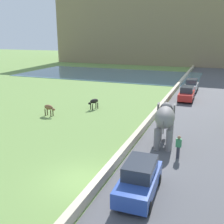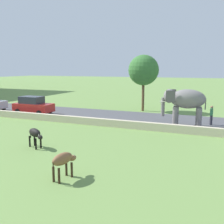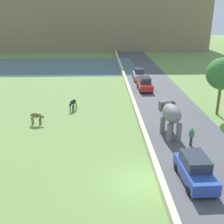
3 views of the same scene
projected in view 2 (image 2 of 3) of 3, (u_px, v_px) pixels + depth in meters
The scene contains 8 objects.
road_surface at pixel (56, 112), 27.51m from camera, with size 7.00×120.00×0.06m, color #4C4C51.
barrier_wall at pixel (50, 118), 23.25m from camera, with size 0.40×110.00×0.59m, color beige.
elephant at pixel (185, 101), 20.66m from camera, with size 1.70×3.54×2.99m.
person_beside_elephant at pixel (211, 115), 21.29m from camera, with size 0.36×0.22×1.63m.
car_red at pixel (33, 105), 26.54m from camera, with size 1.82×4.01×1.80m.
cow_black at pixel (35, 134), 15.37m from camera, with size 0.88×1.40×1.15m.
cow_brown at pixel (63, 160), 11.02m from camera, with size 1.42×0.62×1.15m.
tree_near at pixel (144, 70), 28.03m from camera, with size 3.23×3.23×6.00m.
Camera 2 is at (-17.72, 4.06, 4.64)m, focal length 42.42 mm.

